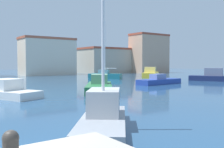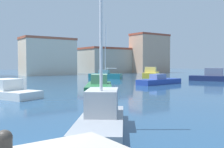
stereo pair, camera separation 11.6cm
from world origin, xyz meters
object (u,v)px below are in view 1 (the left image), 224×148
object	(u,v)px
motorboat_green_far_right	(99,86)
motorboat_yellow_distant_east	(151,74)
sailboat_grey_distant_north	(103,114)
motorboat_blue_outer_mooring	(159,81)
motorboat_navy_far_left	(215,77)
sailboat_teal_behind_lamppost	(105,75)
motorboat_white_near_pier	(4,91)

from	to	relation	value
motorboat_green_far_right	motorboat_yellow_distant_east	size ratio (longest dim) A/B	0.95
sailboat_grey_distant_north	motorboat_blue_outer_mooring	size ratio (longest dim) A/B	1.07
motorboat_navy_far_left	sailboat_teal_behind_lamppost	world-z (taller)	sailboat_teal_behind_lamppost
motorboat_blue_outer_mooring	motorboat_white_near_pier	distance (m)	18.90
motorboat_yellow_distant_east	sailboat_teal_behind_lamppost	size ratio (longest dim) A/B	0.80
sailboat_grey_distant_north	sailboat_teal_behind_lamppost	world-z (taller)	sailboat_teal_behind_lamppost
sailboat_grey_distant_north	motorboat_white_near_pier	world-z (taller)	sailboat_grey_distant_north
motorboat_navy_far_left	motorboat_white_near_pier	bearing A→B (deg)	-178.03
motorboat_green_far_right	motorboat_navy_far_left	size ratio (longest dim) A/B	0.92
motorboat_green_far_right	motorboat_navy_far_left	world-z (taller)	motorboat_navy_far_left
motorboat_green_far_right	motorboat_yellow_distant_east	xyz separation A→B (m)	(21.28, 14.99, 0.12)
motorboat_navy_far_left	motorboat_white_near_pier	distance (m)	29.94
sailboat_teal_behind_lamppost	motorboat_white_near_pier	xyz separation A→B (m)	(-19.45, -14.64, -0.14)
motorboat_navy_far_left	motorboat_blue_outer_mooring	distance (m)	11.11
sailboat_teal_behind_lamppost	motorboat_blue_outer_mooring	distance (m)	12.99
motorboat_green_far_right	sailboat_teal_behind_lamppost	world-z (taller)	sailboat_teal_behind_lamppost
motorboat_navy_far_left	sailboat_teal_behind_lamppost	xyz separation A→B (m)	(-10.47, 13.61, -0.01)
sailboat_grey_distant_north	motorboat_green_far_right	size ratio (longest dim) A/B	1.02
sailboat_grey_distant_north	motorboat_navy_far_left	world-z (taller)	sailboat_grey_distant_north
sailboat_grey_distant_north	motorboat_blue_outer_mooring	world-z (taller)	sailboat_grey_distant_north
motorboat_blue_outer_mooring	motorboat_green_far_right	bearing A→B (deg)	-166.70
sailboat_grey_distant_north	motorboat_green_far_right	bearing A→B (deg)	57.70
sailboat_grey_distant_north	motorboat_navy_far_left	bearing A→B (deg)	25.05
sailboat_grey_distant_north	motorboat_yellow_distant_east	distance (m)	39.19
sailboat_grey_distant_north	motorboat_green_far_right	world-z (taller)	sailboat_grey_distant_north
motorboat_navy_far_left	motorboat_green_far_right	bearing A→B (deg)	-175.11
motorboat_green_far_right	motorboat_white_near_pier	size ratio (longest dim) A/B	1.01
motorboat_navy_far_left	motorboat_white_near_pier	xyz separation A→B (m)	(-29.92, -1.03, -0.14)
motorboat_green_far_right	motorboat_blue_outer_mooring	world-z (taller)	motorboat_green_far_right
sailboat_grey_distant_north	motorboat_white_near_pier	bearing A→B (deg)	94.14
sailboat_grey_distant_north	motorboat_green_far_right	xyz separation A→B (m)	(7.40, 11.71, -0.08)
sailboat_grey_distant_north	sailboat_teal_behind_lamppost	bearing A→B (deg)	55.69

